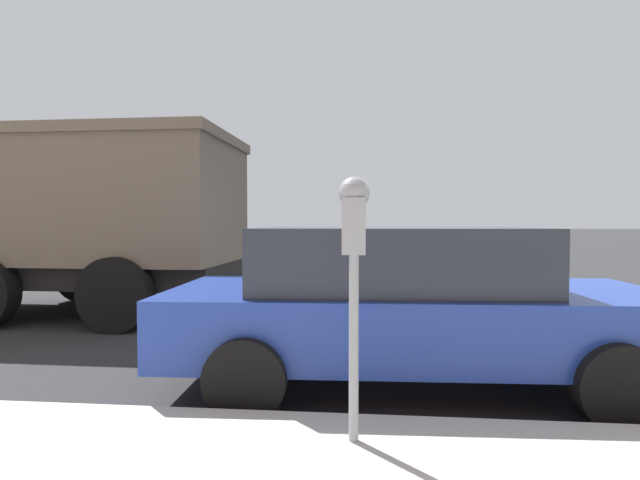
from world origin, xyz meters
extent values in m
plane|color=#2B2B2D|center=(0.00, 0.00, 0.00)|extent=(220.00, 220.00, 0.00)
cylinder|color=gray|center=(-2.63, 0.53, 0.75)|extent=(0.06, 0.06, 1.15)
cube|color=gray|center=(-2.63, 0.53, 1.49)|extent=(0.20, 0.14, 0.34)
sphere|color=gray|center=(-2.63, 0.53, 1.69)|extent=(0.19, 0.19, 0.19)
cube|color=#B21919|center=(-2.53, 0.53, 1.45)|extent=(0.01, 0.11, 0.12)
cube|color=black|center=(-2.53, 0.53, 1.57)|extent=(0.01, 0.10, 0.08)
cube|color=navy|center=(-1.00, 0.04, 0.61)|extent=(2.02, 4.50, 0.58)
cube|color=#232833|center=(-1.00, 0.22, 1.18)|extent=(1.72, 2.54, 0.56)
cylinder|color=black|center=(-0.02, -1.30, 0.32)|extent=(0.24, 0.65, 0.64)
cylinder|color=black|center=(-1.87, -1.37, 0.32)|extent=(0.24, 0.65, 0.64)
cylinder|color=black|center=(-0.13, 1.45, 0.32)|extent=(0.24, 0.65, 0.64)
cylinder|color=black|center=(-1.97, 1.38, 0.32)|extent=(0.24, 0.65, 0.64)
cube|color=#6B6051|center=(2.10, 5.17, 1.81)|extent=(2.55, 5.01, 1.88)
cube|color=#6B6051|center=(2.10, 5.17, 2.83)|extent=(2.65, 5.11, 0.16)
cylinder|color=black|center=(3.36, 5.88, 0.52)|extent=(0.31, 1.04, 1.04)
cylinder|color=black|center=(0.84, 3.90, 0.52)|extent=(0.31, 1.04, 1.04)
cylinder|color=black|center=(3.34, 3.87, 0.52)|extent=(0.31, 1.04, 1.04)
camera|label=1|loc=(-5.66, 0.44, 1.52)|focal=28.00mm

